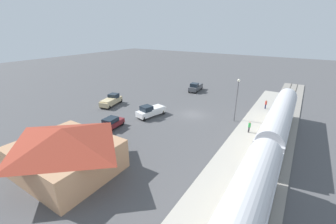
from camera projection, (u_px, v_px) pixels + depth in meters
The scene contains 11 objects.
ground_plane at pixel (192, 114), 38.83m from camera, with size 200.00×200.00×0.00m, color #4C4C4F.
railway_track at pixel (278, 133), 31.83m from camera, with size 4.80×70.00×0.30m.
platform at pixel (250, 126), 33.80m from camera, with size 3.20×46.00×0.30m.
station_building at pixel (65, 150), 22.52m from camera, with size 10.70×9.18×5.10m.
pedestrian_on_platform at pixel (266, 104), 40.48m from camera, with size 0.36×0.36×1.71m.
pedestrian_waiting_far at pixel (249, 126), 31.15m from camera, with size 0.36×0.36×1.71m.
pickup_charcoal at pixel (196, 87), 53.07m from camera, with size 2.50×5.57×2.14m.
pickup_white at pixel (151, 111), 37.68m from camera, with size 3.20×5.71×2.14m.
pickup_tan at pixel (111, 100), 43.16m from camera, with size 3.08×5.70×2.14m.
sedan_maroon at pixel (111, 123), 33.08m from camera, with size 2.25×4.65×1.74m.
light_pole_near_platform at pixel (237, 95), 34.48m from camera, with size 0.44×0.44×7.14m.
Camera 1 is at (-15.53, 32.81, 14.47)m, focal length 23.07 mm.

